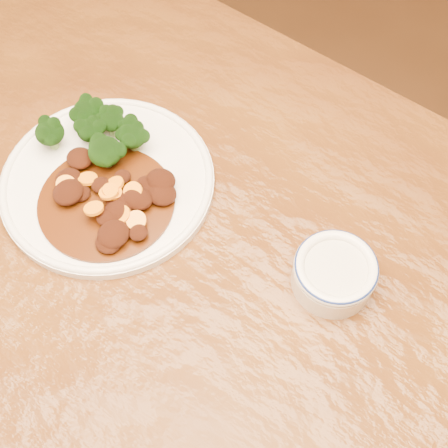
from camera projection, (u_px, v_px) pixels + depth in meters
The scene contains 6 objects.
ground at pixel (208, 423), 1.45m from camera, with size 4.00×4.00×0.00m, color #412410.
dining_table at pixel (197, 307), 0.88m from camera, with size 1.60×1.08×0.75m.
dinner_plate at pixel (107, 181), 0.88m from camera, with size 0.30×0.30×0.02m.
broccoli_florets at pixel (100, 133), 0.88m from camera, with size 0.14×0.10×0.05m.
mince_stew at pixel (113, 198), 0.85m from camera, with size 0.19×0.19×0.03m.
dip_bowl at pixel (334, 273), 0.79m from camera, with size 0.11×0.11×0.05m.
Camera 1 is at (0.21, -0.29, 1.48)m, focal length 50.00 mm.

